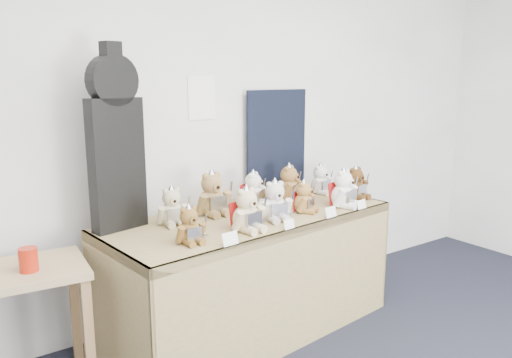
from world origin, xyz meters
TOP-DOWN VIEW (x-y plane):
  - room_shell at (0.02, 2.49)m, footprint 6.00×6.00m
  - display_table at (0.13, 1.96)m, footprint 2.03×1.03m
  - guitar_case at (-0.70, 2.23)m, footprint 0.34×0.17m
  - navy_board at (0.65, 2.47)m, footprint 0.60×0.09m
  - red_cup at (-1.24, 2.07)m, footprint 0.09×0.09m
  - teddy_front_far_left at (-0.47, 1.76)m, footprint 0.19×0.16m
  - teddy_front_left at (-0.09, 1.77)m, footprint 0.25×0.21m
  - teddy_front_centre at (0.18, 1.85)m, footprint 0.24×0.21m
  - teddy_front_right at (0.45, 1.90)m, footprint 0.20×0.19m
  - teddy_front_far_right at (0.77, 1.85)m, footprint 0.25×0.23m
  - teddy_front_end at (1.01, 1.97)m, footprint 0.23×0.19m
  - teddy_back_left at (-0.40, 2.13)m, footprint 0.22×0.19m
  - teddy_back_centre_left at (-0.09, 2.19)m, footprint 0.27×0.22m
  - teddy_back_centre_right at (0.27, 2.23)m, footprint 0.23×0.22m
  - teddy_back_right at (0.58, 2.22)m, footprint 0.25×0.24m
  - teddy_back_end at (0.91, 2.25)m, footprint 0.22×0.19m
  - entry_card_a at (-0.31, 1.60)m, footprint 0.10×0.03m
  - entry_card_b at (0.13, 1.65)m, footprint 0.08×0.03m
  - entry_card_c at (0.51, 1.69)m, footprint 0.10×0.03m
  - entry_card_d at (0.83, 1.73)m, footprint 0.09×0.03m

SIDE VIEW (x-z plane):
  - display_table at x=0.13m, z-range 0.23..1.05m
  - red_cup at x=-1.24m, z-range 0.73..0.85m
  - entry_card_b at x=0.13m, z-range 0.82..0.87m
  - entry_card_d at x=0.83m, z-range 0.82..0.88m
  - entry_card_c at x=0.51m, z-range 0.82..0.89m
  - entry_card_a at x=-0.31m, z-range 0.82..0.89m
  - teddy_front_far_left at x=-0.47m, z-range 0.79..1.03m
  - teddy_front_right at x=0.45m, z-range 0.79..1.03m
  - teddy_back_end at x=0.91m, z-range 0.79..1.05m
  - teddy_back_left at x=-0.40m, z-range 0.79..1.05m
  - teddy_front_end at x=1.01m, z-range 0.79..1.06m
  - teddy_back_centre_right at x=0.27m, z-range 0.79..1.06m
  - teddy_front_centre at x=0.18m, z-range 0.79..1.07m
  - teddy_front_left at x=-0.09m, z-range 0.78..1.08m
  - teddy_back_right at x=0.58m, z-range 0.79..1.08m
  - teddy_front_far_right at x=0.77m, z-range 0.78..1.09m
  - teddy_back_centre_left at x=-0.09m, z-range 0.78..1.11m
  - navy_board at x=0.65m, z-range 0.82..1.61m
  - guitar_case at x=-0.70m, z-range 0.80..1.89m
  - room_shell at x=0.02m, z-range -1.43..4.57m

